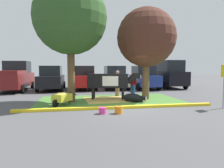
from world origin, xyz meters
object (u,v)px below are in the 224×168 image
at_px(bucket_pink, 102,110).
at_px(sedan_silver, 114,78).
at_px(wheelbarrow, 62,98).
at_px(sedan_red, 84,78).
at_px(hatchback_white, 52,78).
at_px(suv_black, 168,74).
at_px(shade_tree_right, 146,38).
at_px(pickup_truck_maroon, 15,77).
at_px(person_handler, 117,83).
at_px(person_visitor_near, 133,84).
at_px(shade_tree_left, 70,18).
at_px(sedan_blue, 143,78).
at_px(bucket_orange, 119,110).
at_px(parking_sign, 224,78).
at_px(cow_holstein, 110,81).
at_px(calf_lying, 133,98).

relative_size(bucket_pink, sedan_silver, 0.07).
xyz_separation_m(wheelbarrow, sedan_red, (1.43, 7.53, 0.60)).
relative_size(hatchback_white, suv_black, 0.96).
bearing_deg(shade_tree_right, suv_black, 54.82).
distance_m(shade_tree_right, suv_black, 8.11).
bearing_deg(bucket_pink, shade_tree_right, 47.70).
xyz_separation_m(pickup_truck_maroon, hatchback_white, (2.90, -0.14, -0.13)).
xyz_separation_m(person_handler, person_visitor_near, (0.79, -0.90, -0.04)).
distance_m(shade_tree_left, person_visitor_near, 5.24).
distance_m(person_visitor_near, sedan_blue, 5.79).
distance_m(shade_tree_right, pickup_truck_maroon, 11.14).
relative_size(bucket_orange, pickup_truck_maroon, 0.06).
relative_size(parking_sign, hatchback_white, 0.45).
relative_size(cow_holstein, bucket_pink, 9.73).
bearing_deg(hatchback_white, pickup_truck_maroon, 177.17).
relative_size(cow_holstein, sedan_red, 0.70).
bearing_deg(sedan_red, pickup_truck_maroon, -178.82).
relative_size(person_handler, bucket_orange, 4.98).
height_order(shade_tree_left, person_handler, shade_tree_left).
xyz_separation_m(calf_lying, suv_black, (5.51, 7.27, 1.03)).
xyz_separation_m(shade_tree_right, parking_sign, (2.58, -3.22, -2.18)).
bearing_deg(person_visitor_near, shade_tree_right, -46.36).
height_order(bucket_pink, bucket_orange, bucket_orange).
distance_m(person_handler, suv_black, 7.61).
distance_m(person_handler, parking_sign, 6.20).
height_order(person_handler, pickup_truck_maroon, pickup_truck_maroon).
height_order(hatchback_white, sedan_red, same).
bearing_deg(sedan_red, cow_holstein, -78.62).
bearing_deg(sedan_red, shade_tree_right, -62.36).
relative_size(cow_holstein, sedan_blue, 0.70).
xyz_separation_m(person_visitor_near, pickup_truck_maroon, (-8.32, 5.59, 0.26)).
xyz_separation_m(wheelbarrow, bucket_pink, (1.72, -2.12, -0.25)).
xyz_separation_m(person_visitor_near, sedan_red, (-2.72, 5.71, 0.13)).
xyz_separation_m(shade_tree_right, sedan_red, (-3.31, 6.33, -2.60)).
bearing_deg(person_visitor_near, cow_holstein, -166.92).
xyz_separation_m(cow_holstein, calf_lying, (1.06, -1.19, -0.85)).
bearing_deg(bucket_orange, shade_tree_left, 121.88).
distance_m(shade_tree_left, pickup_truck_maroon, 8.66).
bearing_deg(parking_sign, person_visitor_near, 129.58).
distance_m(calf_lying, wheelbarrow, 3.72).
bearing_deg(cow_holstein, person_handler, 60.53).
height_order(parking_sign, hatchback_white, hatchback_white).
distance_m(calf_lying, hatchback_white, 8.61).
height_order(shade_tree_right, cow_holstein, shade_tree_right).
xyz_separation_m(person_visitor_near, bucket_pink, (-2.42, -3.94, -0.72)).
bearing_deg(pickup_truck_maroon, calf_lying, -42.14).
bearing_deg(calf_lying, parking_sign, -32.50).
height_order(calf_lying, hatchback_white, hatchback_white).
bearing_deg(shade_tree_left, sedan_red, 81.63).
distance_m(wheelbarrow, parking_sign, 7.66).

